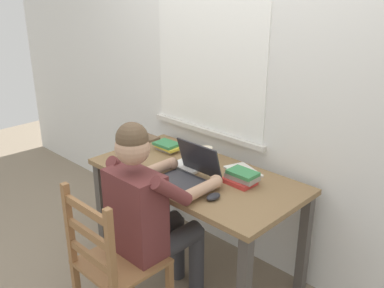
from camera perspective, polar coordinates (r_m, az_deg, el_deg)
The scene contains 13 objects.
ground_plane at distance 3.18m, azimuth 0.45°, elevation -16.27°, with size 8.00×8.00×0.00m, color gray.
back_wall at distance 2.93m, azimuth 6.45°, elevation 8.56°, with size 6.00×0.08×2.60m.
desk at distance 2.83m, azimuth 0.49°, elevation -5.77°, with size 1.40×0.71×0.75m.
seated_person at distance 2.52m, azimuth -5.55°, elevation -8.67°, with size 0.50×0.60×1.24m.
wooden_chair at distance 2.51m, azimuth -10.41°, elevation -15.34°, with size 0.42×0.42×0.93m.
laptop at distance 2.66m, azimuth -0.35°, elevation -3.83°, with size 0.33×0.30×0.23m.
computer_mouse at distance 2.47m, azimuth 2.84°, elevation -6.98°, with size 0.06×0.10×0.03m, color #232328.
coffee_mug_white at distance 2.97m, azimuth 1.97°, elevation -1.29°, with size 0.12×0.08×0.09m.
coffee_mug_dark at distance 2.91m, azimuth -0.23°, elevation -1.66°, with size 0.11×0.07×0.10m.
book_stack_main at distance 3.14m, azimuth -3.30°, elevation -0.30°, with size 0.20×0.14×0.06m.
book_stack_side at distance 2.65m, azimuth 6.57°, elevation -4.41°, with size 0.20×0.15×0.08m.
paper_pile_near_laptop at distance 2.81m, azimuth 6.77°, elevation -3.64°, with size 0.24×0.16×0.01m, color silver.
paper_pile_back_corner at distance 2.88m, azimuth -0.21°, elevation -2.80°, with size 0.22×0.19×0.02m, color white.
Camera 1 is at (1.74, -1.83, 1.93)m, focal length 40.21 mm.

